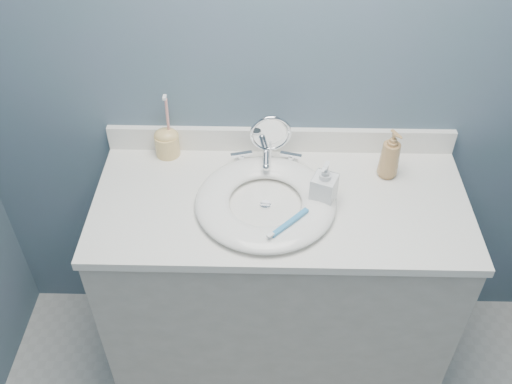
{
  "coord_description": "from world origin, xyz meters",
  "views": [
    {
      "loc": [
        -0.05,
        -0.37,
        2.14
      ],
      "look_at": [
        -0.08,
        0.94,
        0.94
      ],
      "focal_mm": 40.0,
      "sensor_mm": 36.0,
      "label": 1
    }
  ],
  "objects_px": {
    "toothbrush_holder": "(167,141)",
    "soap_bottle_clear": "(324,184)",
    "soap_bottle_amber": "(390,154)",
    "makeup_mirror": "(270,139)"
  },
  "relations": [
    {
      "from": "toothbrush_holder",
      "to": "soap_bottle_clear",
      "type": "bearing_deg",
      "value": -24.61
    },
    {
      "from": "makeup_mirror",
      "to": "soap_bottle_clear",
      "type": "bearing_deg",
      "value": -53.19
    },
    {
      "from": "soap_bottle_amber",
      "to": "toothbrush_holder",
      "type": "distance_m",
      "value": 0.76
    },
    {
      "from": "makeup_mirror",
      "to": "soap_bottle_amber",
      "type": "relative_size",
      "value": 1.14
    },
    {
      "from": "makeup_mirror",
      "to": "soap_bottle_clear",
      "type": "distance_m",
      "value": 0.25
    },
    {
      "from": "makeup_mirror",
      "to": "soap_bottle_clear",
      "type": "relative_size",
      "value": 1.26
    },
    {
      "from": "makeup_mirror",
      "to": "soap_bottle_clear",
      "type": "height_order",
      "value": "makeup_mirror"
    },
    {
      "from": "soap_bottle_amber",
      "to": "soap_bottle_clear",
      "type": "xyz_separation_m",
      "value": [
        -0.23,
        -0.15,
        -0.01
      ]
    },
    {
      "from": "soap_bottle_clear",
      "to": "toothbrush_holder",
      "type": "height_order",
      "value": "toothbrush_holder"
    },
    {
      "from": "toothbrush_holder",
      "to": "soap_bottle_amber",
      "type": "bearing_deg",
      "value": -7.32
    }
  ]
}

